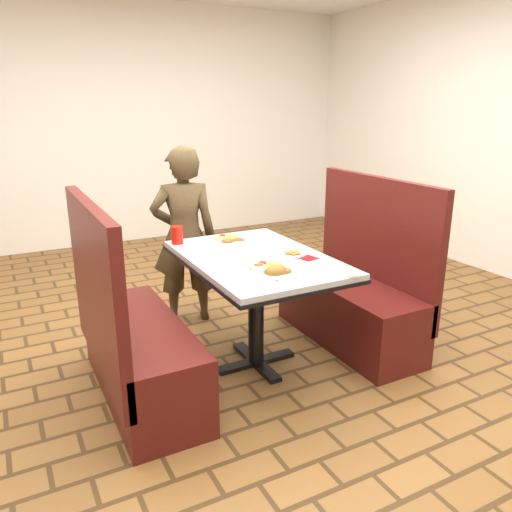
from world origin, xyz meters
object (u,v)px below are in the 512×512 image
booth_bench_right (354,297)px  red_tumbler (177,235)px  booth_bench_left (133,345)px  near_dinner_plate (272,267)px  far_dinner_plate (229,238)px  diner_person (184,236)px  dining_table (256,271)px  plantain_plate (293,253)px

booth_bench_right → red_tumbler: bearing=156.1°
booth_bench_left → near_dinner_plate: 0.92m
near_dinner_plate → far_dinner_plate: (0.06, 0.70, -0.01)m
booth_bench_left → red_tumbler: 0.83m
diner_person → near_dinner_plate: diner_person is taller
booth_bench_right → diner_person: size_ratio=0.88×
dining_table → red_tumbler: (-0.34, 0.50, 0.16)m
far_dinner_plate → red_tumbler: 0.35m
near_dinner_plate → dining_table: bearing=77.6°
dining_table → booth_bench_right: booth_bench_right is taller
dining_table → plantain_plate: plantain_plate is taller
dining_table → booth_bench_right: bearing=0.0°
booth_bench_left → far_dinner_plate: booth_bench_left is taller
plantain_plate → dining_table: bearing=157.4°
diner_person → near_dinner_plate: bearing=107.6°
booth_bench_right → plantain_plate: 0.73m
booth_bench_left → plantain_plate: booth_bench_left is taller
booth_bench_right → red_tumbler: 1.33m
booth_bench_right → red_tumbler: booth_bench_right is taller
booth_bench_left → booth_bench_right: size_ratio=1.00×
booth_bench_left → near_dinner_plate: size_ratio=4.02×
near_dinner_plate → red_tumbler: bearing=107.7°
dining_table → diner_person: size_ratio=0.89×
booth_bench_right → plantain_plate: size_ratio=7.46×
booth_bench_right → diner_person: bearing=136.3°
booth_bench_left → near_dinner_plate: bearing=-24.2°
far_dinner_plate → booth_bench_left: bearing=-154.5°
near_dinner_plate → booth_bench_right: bearing=20.6°
plantain_plate → booth_bench_left: bearing=175.0°
plantain_plate → red_tumbler: 0.81m
booth_bench_right → near_dinner_plate: size_ratio=4.02×
booth_bench_right → diner_person: diner_person is taller
dining_table → red_tumbler: bearing=123.8°
dining_table → booth_bench_right: (0.80, 0.00, -0.32)m
booth_bench_right → plantain_plate: booth_bench_right is taller
far_dinner_plate → plantain_plate: bearing=-64.4°
booth_bench_right → near_dinner_plate: bearing=-159.4°
diner_person → booth_bench_left: bearing=68.3°
red_tumbler → far_dinner_plate: bearing=-21.2°
far_dinner_plate → diner_person: bearing=104.4°
booth_bench_left → near_dinner_plate: booth_bench_left is taller
diner_person → near_dinner_plate: size_ratio=4.58×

